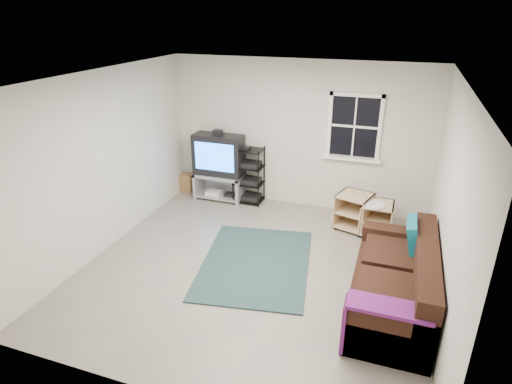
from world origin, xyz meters
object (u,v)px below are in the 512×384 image
at_px(side_table_right, 376,216).
at_px(sofa, 396,285).
at_px(tv_unit, 219,162).
at_px(av_rack, 249,179).
at_px(side_table_left, 355,210).

xyz_separation_m(side_table_right, sofa, (0.37, -1.85, 0.02)).
bearing_deg(tv_unit, sofa, -35.09).
bearing_deg(av_rack, tv_unit, -176.15).
bearing_deg(side_table_right, av_rack, 168.10).
bearing_deg(av_rack, side_table_right, -11.90).
xyz_separation_m(tv_unit, side_table_right, (2.91, -0.46, -0.42)).
distance_m(side_table_right, sofa, 1.89).
height_order(av_rack, sofa, av_rack).
relative_size(tv_unit, side_table_left, 2.13).
height_order(side_table_left, sofa, sofa).
bearing_deg(side_table_left, tv_unit, 172.06).
distance_m(av_rack, side_table_right, 2.40).
xyz_separation_m(tv_unit, sofa, (3.28, -2.31, -0.41)).
distance_m(tv_unit, sofa, 4.03).
relative_size(av_rack, side_table_right, 1.89).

